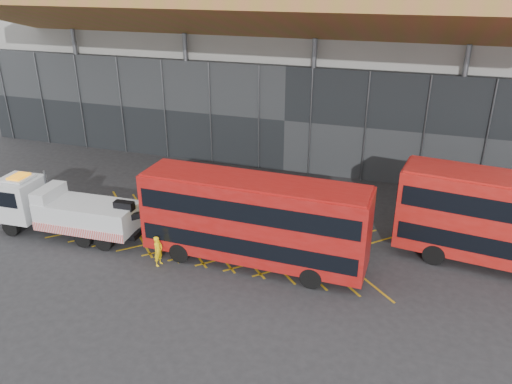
% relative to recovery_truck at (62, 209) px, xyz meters
% --- Properties ---
extents(ground_plane, '(120.00, 120.00, 0.00)m').
position_rel_recovery_truck_xyz_m(ground_plane, '(7.43, 2.76, -1.63)').
color(ground_plane, '#272729').
extents(road_markings, '(19.96, 7.16, 0.01)m').
position_rel_recovery_truck_xyz_m(road_markings, '(9.03, 2.76, -1.62)').
color(road_markings, '#C39112').
rests_on(road_markings, ground_plane).
extents(construction_building, '(55.00, 23.97, 18.00)m').
position_rel_recovery_truck_xyz_m(construction_building, '(9.35, 21.16, 7.35)').
color(construction_building, gray).
rests_on(construction_building, ground_plane).
extents(recovery_truck, '(10.13, 2.75, 3.52)m').
position_rel_recovery_truck_xyz_m(recovery_truck, '(0.00, 0.00, 0.00)').
color(recovery_truck, black).
rests_on(recovery_truck, ground_plane).
extents(bus_towed, '(11.86, 3.02, 4.80)m').
position_rel_recovery_truck_xyz_m(bus_towed, '(11.53, 0.52, 1.04)').
color(bus_towed, '#9E0F0C').
rests_on(bus_towed, ground_plane).
extents(worker, '(0.47, 0.65, 1.67)m').
position_rel_recovery_truck_xyz_m(worker, '(6.86, -1.25, -0.79)').
color(worker, yellow).
rests_on(worker, ground_plane).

